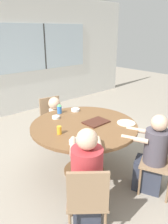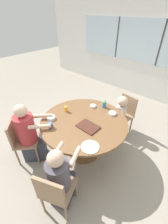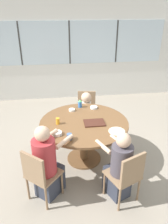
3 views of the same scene
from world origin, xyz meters
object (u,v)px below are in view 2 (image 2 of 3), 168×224
at_px(chair_for_woman_green_shirt, 54,191).
at_px(person_toddler, 120,116).
at_px(bowl_cereal, 112,113).
at_px(chair_for_toddler, 125,111).
at_px(coffee_mug, 50,125).
at_px(bowl_white_shallow, 93,106).
at_px(sippy_cup, 104,104).
at_px(chair_for_man_blue_shirt, 20,138).
at_px(person_woman_green_shirt, 61,180).
at_px(juice_glass, 66,109).
at_px(bowl_fruit, 51,118).
at_px(person_man_blue_shirt, 30,136).

height_order(chair_for_woman_green_shirt, person_toddler, person_toddler).
bearing_deg(bowl_cereal, chair_for_toddler, 94.61).
distance_m(coffee_mug, bowl_cereal, 1.10).
height_order(coffee_mug, bowl_cereal, coffee_mug).
bearing_deg(chair_for_toddler, bowl_white_shallow, 71.27).
bearing_deg(sippy_cup, chair_for_man_blue_shirt, -117.17).
bearing_deg(person_woman_green_shirt, juice_glass, 110.12).
height_order(person_woman_green_shirt, bowl_fruit, person_woman_green_shirt).
bearing_deg(coffee_mug, sippy_cup, 75.25).
bearing_deg(coffee_mug, chair_for_woman_green_shirt, -36.29).
distance_m(bowl_white_shallow, bowl_fruit, 0.83).
height_order(person_woman_green_shirt, sippy_cup, person_woman_green_shirt).
relative_size(chair_for_man_blue_shirt, chair_for_toddler, 1.00).
height_order(person_woman_green_shirt, person_man_blue_shirt, person_man_blue_shirt).
distance_m(chair_for_woman_green_shirt, person_man_blue_shirt, 1.10).
relative_size(person_woman_green_shirt, bowl_white_shallow, 9.58).
relative_size(chair_for_man_blue_shirt, coffee_mug, 9.33).
relative_size(person_woman_green_shirt, bowl_cereal, 7.90).
bearing_deg(bowl_cereal, bowl_white_shallow, -173.49).
bearing_deg(bowl_cereal, chair_for_woman_green_shirt, -82.65).
xyz_separation_m(person_toddler, coffee_mug, (-0.45, -1.43, 0.36)).
height_order(chair_for_woman_green_shirt, coffee_mug, coffee_mug).
relative_size(chair_for_man_blue_shirt, person_toddler, 0.94).
xyz_separation_m(chair_for_toddler, person_woman_green_shirt, (0.18, -1.96, -0.02)).
bearing_deg(bowl_fruit, chair_for_man_blue_shirt, -118.68).
bearing_deg(bowl_fruit, person_woman_green_shirt, -32.16).
xyz_separation_m(person_woman_green_shirt, sippy_cup, (-0.37, 1.43, 0.37)).
bearing_deg(person_toddler, juice_glass, 68.08).
height_order(chair_for_toddler, bowl_fruit, chair_for_toddler).
xyz_separation_m(chair_for_woman_green_shirt, bowl_fruit, (-0.89, 0.67, 0.29)).
relative_size(person_man_blue_shirt, bowl_white_shallow, 10.40).
distance_m(person_toddler, sippy_cup, 0.57).
bearing_deg(bowl_white_shallow, person_toddler, 56.17).
height_order(chair_for_woman_green_shirt, bowl_fruit, chair_for_woman_green_shirt).
height_order(chair_for_woman_green_shirt, sippy_cup, sippy_cup).
height_order(sippy_cup, juice_glass, sippy_cup).
bearing_deg(bowl_fruit, coffee_mug, -39.57).
bearing_deg(chair_for_woman_green_shirt, bowl_cereal, 73.81).
xyz_separation_m(sippy_cup, bowl_cereal, (0.25, -0.09, -0.06)).
bearing_deg(bowl_cereal, person_toddler, 99.57).
bearing_deg(chair_for_man_blue_shirt, bowl_fruit, 101.90).
xyz_separation_m(chair_for_woman_green_shirt, person_toddler, (-0.27, 1.96, -0.05)).
bearing_deg(bowl_white_shallow, bowl_fruit, -110.02).
distance_m(chair_for_man_blue_shirt, chair_for_toddler, 2.14).
relative_size(person_man_blue_shirt, bowl_cereal, 8.58).
bearing_deg(juice_glass, bowl_cereal, 36.17).
xyz_separation_m(chair_for_woman_green_shirt, person_woman_green_shirt, (-0.07, 0.15, -0.02)).
xyz_separation_m(person_woman_green_shirt, juice_glass, (-0.81, 0.85, 0.34)).
bearing_deg(coffee_mug, chair_for_toddler, 73.23).
bearing_deg(juice_glass, person_woman_green_shirt, -46.34).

